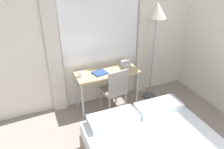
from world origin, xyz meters
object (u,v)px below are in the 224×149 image
at_px(mug, 80,74).
at_px(book, 100,73).
at_px(desk_chair, 115,88).
at_px(telephone, 125,63).
at_px(standing_lamp, 156,18).
at_px(desk, 107,75).

bearing_deg(mug, book, -1.92).
distance_m(desk_chair, telephone, 0.57).
height_order(standing_lamp, mug, standing_lamp).
relative_size(telephone, mug, 1.78).
bearing_deg(book, desk_chair, -48.72).
height_order(desk, mug, mug).
relative_size(standing_lamp, book, 6.77).
xyz_separation_m(standing_lamp, mug, (-1.42, 0.04, -0.86)).
bearing_deg(desk, standing_lamp, -2.45).
height_order(telephone, mug, telephone).
relative_size(desk_chair, standing_lamp, 0.47).
distance_m(desk_chair, mug, 0.66).
xyz_separation_m(desk_chair, telephone, (0.36, 0.34, 0.28)).
bearing_deg(telephone, standing_lamp, -15.50).
xyz_separation_m(book, mug, (-0.35, 0.01, 0.03)).
bearing_deg(desk_chair, telephone, 35.34).
height_order(desk, standing_lamp, standing_lamp).
bearing_deg(desk, telephone, 13.66).
height_order(desk, telephone, telephone).
distance_m(desk, standing_lamp, 1.35).
bearing_deg(desk, desk_chair, -77.40).
height_order(desk_chair, book, desk_chair).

